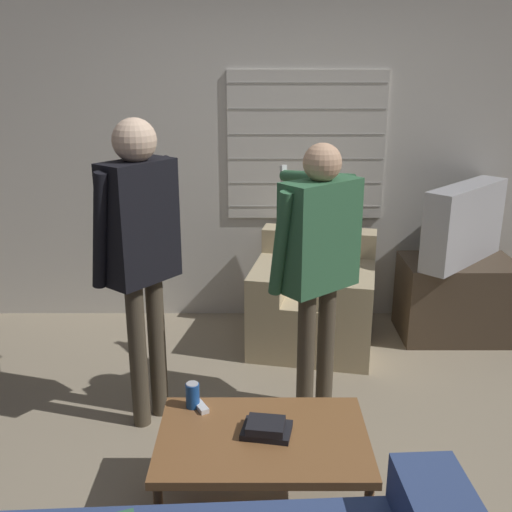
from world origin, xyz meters
TOP-DOWN VIEW (x-y plane):
  - ground_plane at (0.00, 0.00)m, footprint 16.00×16.00m
  - wall_back at (0.01, 2.03)m, footprint 5.20×0.08m
  - armchair_beige at (0.32, 1.49)m, footprint 1.00×0.96m
  - coffee_table at (-0.08, -0.32)m, footprint 0.94×0.63m
  - tv_stand at (1.40, 1.59)m, footprint 0.82×0.52m
  - tv at (1.40, 1.59)m, footprint 0.76×0.77m
  - person_left_standing at (-0.73, 0.48)m, footprint 0.52×0.77m
  - person_right_standing at (0.23, 0.53)m, footprint 0.53×0.85m
  - book_stack at (-0.06, -0.31)m, footprint 0.24×0.20m
  - soda_can at (-0.41, -0.09)m, footprint 0.07×0.07m
  - spare_remote at (-0.38, -0.10)m, footprint 0.10×0.13m

SIDE VIEW (x-z plane):
  - ground_plane at x=0.00m, z-range 0.00..0.00m
  - tv_stand at x=1.40m, z-range 0.00..0.60m
  - armchair_beige at x=0.32m, z-range -0.07..0.72m
  - coffee_table at x=-0.08m, z-range 0.18..0.61m
  - spare_remote at x=-0.38m, z-range 0.43..0.46m
  - book_stack at x=-0.06m, z-range 0.43..0.49m
  - soda_can at x=-0.41m, z-range 0.43..0.56m
  - tv at x=1.40m, z-range 0.60..1.17m
  - person_right_standing at x=0.23m, z-range 0.22..1.83m
  - person_left_standing at x=-0.73m, z-range 0.24..1.98m
  - wall_back at x=0.01m, z-range 0.00..2.55m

